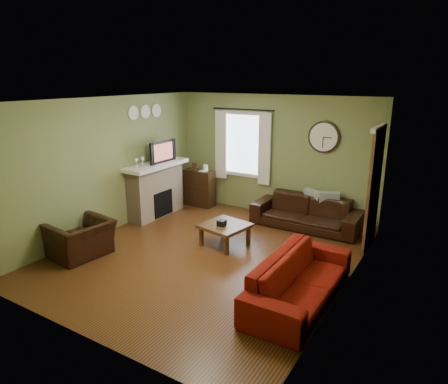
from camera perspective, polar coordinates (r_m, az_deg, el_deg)
The scene contains 31 objects.
floor at distance 6.93m, azimuth -2.46°, elevation -9.04°, with size 4.60×5.20×0.00m, color #4A2810.
ceiling at distance 6.28m, azimuth -2.75°, elevation 12.95°, with size 4.60×5.20×0.00m, color white.
wall_left at distance 7.97m, azimuth -16.49°, elevation 3.54°, with size 0.00×5.20×2.60m, color olive.
wall_right at distance 5.59m, azimuth 17.41°, elevation -1.78°, with size 0.00×5.20×2.60m, color olive.
wall_back at distance 8.71m, azimuth 7.01°, elevation 5.12°, with size 4.60×0.00×2.60m, color olive.
wall_front at distance 4.67m, azimuth -20.74°, elevation -5.63°, with size 4.60×0.00×2.60m, color olive.
fireplace at distance 8.81m, azimuth -9.73°, elevation 0.11°, with size 0.40×1.40×1.10m, color tan.
firebox at distance 8.76m, azimuth -8.72°, elevation -1.64°, with size 0.04×0.60×0.55m, color black.
mantel at distance 8.65m, azimuth -9.77°, elevation 3.84°, with size 0.58×1.60×0.08m, color white.
tv at distance 8.70m, azimuth -9.09°, elevation 5.39°, with size 0.60×0.08×0.35m, color black.
tv_screen at distance 8.64m, azimuth -8.70°, elevation 5.71°, with size 0.02×0.62×0.36m, color #994C3F.
medallion_left at distance 8.37m, azimuth -12.83°, elevation 10.97°, with size 0.28×0.28×0.03m, color white.
medallion_mid at distance 8.62m, azimuth -11.20°, elevation 11.20°, with size 0.28×0.28×0.03m, color white.
medallion_right at distance 8.88m, azimuth -9.66°, elevation 11.42°, with size 0.28×0.28×0.03m, color white.
window_pane at distance 8.96m, azimuth 2.90°, elevation 6.83°, with size 1.00×0.02×1.30m, color silver, non-canonical shape.
curtain_rod at distance 8.79m, azimuth 2.66°, elevation 11.70°, with size 0.03×0.03×1.50m, color black.
curtain_left at distance 9.16m, azimuth -0.45°, elevation 6.73°, with size 0.28×0.04×1.55m, color white.
curtain_right at distance 8.64m, azimuth 5.80°, elevation 6.08°, with size 0.28×0.04×1.55m, color white.
wall_clock at distance 8.20m, azimuth 14.05°, elevation 7.62°, with size 0.64×0.06×0.64m, color white, non-canonical shape.
door at distance 7.41m, azimuth 20.61°, elevation 0.24°, with size 0.05×0.90×2.10m, color brown.
bookshelf at distance 9.41m, azimuth -3.53°, elevation 0.59°, with size 0.72×0.31×0.86m, color black, non-canonical shape.
book at distance 9.20m, azimuth -3.43°, elevation 3.64°, with size 0.16×0.22×0.02m, color #4C3018.
sofa_brown at distance 8.22m, azimuth 11.65°, elevation -2.89°, with size 2.15×0.84×0.63m, color black.
pillow_left at distance 8.27m, azimuth 14.76°, elevation -1.27°, with size 0.39×0.12×0.39m, color #8F9997.
pillow_right at distance 8.37m, azimuth 12.52°, elevation -0.90°, with size 0.38×0.11×0.38m, color #8F9997.
sofa_red at distance 5.62m, azimuth 10.78°, elevation -12.11°, with size 2.14×0.84×0.63m, color #6B0E06.
armchair at distance 7.21m, azimuth -19.75°, elevation -6.33°, with size 0.95×0.83×0.62m, color black.
coffee_table at distance 7.25m, azimuth 0.14°, elevation -6.12°, with size 0.75×0.75×0.40m, color #4C3018, non-canonical shape.
tissue_box at distance 7.11m, azimuth -0.34°, elevation -4.86°, with size 0.14×0.14×0.10m, color black.
wine_glass_a at distance 8.18m, azimuth -12.38°, elevation 4.02°, with size 0.07×0.07×0.20m, color white, non-canonical shape.
wine_glass_b at distance 8.31m, azimuth -11.56°, elevation 4.24°, with size 0.07×0.07×0.20m, color white, non-canonical shape.
Camera 1 is at (3.51, -5.20, 2.95)m, focal length 32.00 mm.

